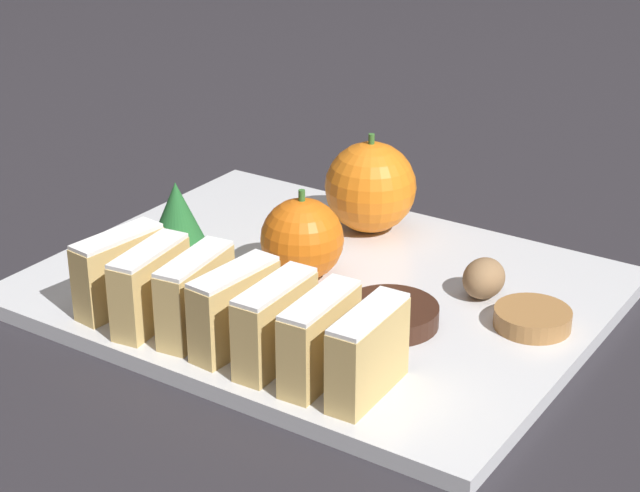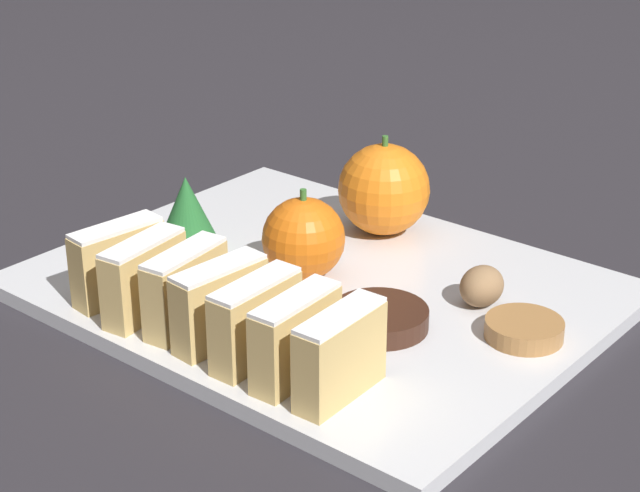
{
  "view_description": "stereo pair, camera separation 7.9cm",
  "coord_description": "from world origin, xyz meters",
  "px_view_note": "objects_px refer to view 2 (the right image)",
  "views": [
    {
      "loc": [
        -0.6,
        -0.4,
        0.37
      ],
      "look_at": [
        0.0,
        0.0,
        0.04
      ],
      "focal_mm": 60.0,
      "sensor_mm": 36.0,
      "label": 1
    },
    {
      "loc": [
        -0.56,
        -0.46,
        0.37
      ],
      "look_at": [
        0.0,
        0.0,
        0.04
      ],
      "focal_mm": 60.0,
      "sensor_mm": 36.0,
      "label": 2
    }
  ],
  "objects_px": {
    "orange_far": "(384,189)",
    "walnut": "(482,286)",
    "chocolate_cookie": "(380,318)",
    "orange_near": "(302,239)"
  },
  "relations": [
    {
      "from": "orange_far",
      "to": "chocolate_cookie",
      "type": "relative_size",
      "value": 1.23
    },
    {
      "from": "orange_near",
      "to": "chocolate_cookie",
      "type": "bearing_deg",
      "value": -106.09
    },
    {
      "from": "orange_far",
      "to": "chocolate_cookie",
      "type": "distance_m",
      "value": 0.17
    },
    {
      "from": "orange_near",
      "to": "chocolate_cookie",
      "type": "xyz_separation_m",
      "value": [
        -0.03,
        -0.09,
        -0.02
      ]
    },
    {
      "from": "walnut",
      "to": "chocolate_cookie",
      "type": "relative_size",
      "value": 0.54
    },
    {
      "from": "orange_far",
      "to": "walnut",
      "type": "height_order",
      "value": "orange_far"
    },
    {
      "from": "orange_near",
      "to": "chocolate_cookie",
      "type": "relative_size",
      "value": 1.05
    },
    {
      "from": "walnut",
      "to": "orange_far",
      "type": "bearing_deg",
      "value": 65.32
    },
    {
      "from": "orange_near",
      "to": "orange_far",
      "type": "xyz_separation_m",
      "value": [
        0.11,
        0.0,
        0.01
      ]
    },
    {
      "from": "orange_far",
      "to": "orange_near",
      "type": "bearing_deg",
      "value": -177.59
    }
  ]
}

